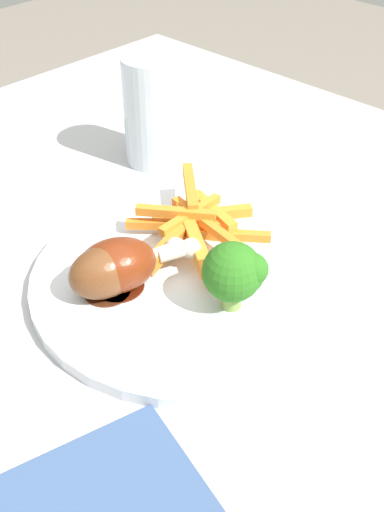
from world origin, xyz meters
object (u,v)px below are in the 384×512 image
dinner_plate (192,278)px  broccoli_floret_front (236,272)px  chicken_drumstick_near (121,265)px  dining_table (268,381)px  water_glass (153,111)px  carrot_fries_pile (194,223)px  chicken_drumstick_far (110,270)px

dinner_plate → broccoli_floret_front: bearing=173.7°
chicken_drumstick_near → broccoli_floret_front: bearing=-151.5°
chicken_drumstick_near → dining_table: bearing=-145.2°
dinner_plate → chicken_drumstick_near: (0.03, 0.06, 0.03)m
chicken_drumstick_near → water_glass: (0.16, -0.19, 0.03)m
chicken_drumstick_near → dinner_plate: bearing=-121.4°
dinner_plate → water_glass: water_glass is taller
carrot_fries_pile → chicken_drumstick_near: size_ratio=1.32×
chicken_drumstick_far → water_glass: (0.16, -0.20, 0.03)m
carrot_fries_pile → water_glass: water_glass is taller
broccoli_floret_front → water_glass: water_glass is taller
water_glass → dining_table: bearing=157.3°
dining_table → water_glass: 0.33m
dining_table → chicken_drumstick_far: 0.19m
dinner_plate → carrot_fries_pile: size_ratio=1.90×
dining_table → broccoli_floret_front: bearing=52.4°
dinner_plate → chicken_drumstick_near: chicken_drumstick_near is taller
dinner_plate → carrot_fries_pile: bearing=-48.8°
chicken_drumstick_far → water_glass: 0.26m
water_glass → chicken_drumstick_far: bearing=127.7°
dinner_plate → chicken_drumstick_near: bearing=58.6°
carrot_fries_pile → water_glass: (0.15, -0.09, 0.04)m
broccoli_floret_front → chicken_drumstick_far: broccoli_floret_front is taller
broccoli_floret_front → chicken_drumstick_far: bearing=32.8°
dinner_plate → chicken_drumstick_far: 0.08m
dining_table → water_glass: (0.27, -0.11, 0.16)m
dining_table → water_glass: bearing=-22.7°
carrot_fries_pile → chicken_drumstick_far: size_ratio=1.34×
dinner_plate → water_glass: size_ratio=2.33×
carrot_fries_pile → water_glass: 0.18m
dinner_plate → chicken_drumstick_far: chicken_drumstick_far is taller
chicken_drumstick_far → water_glass: size_ratio=0.91×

